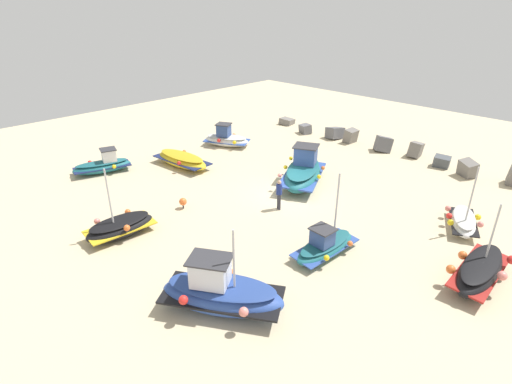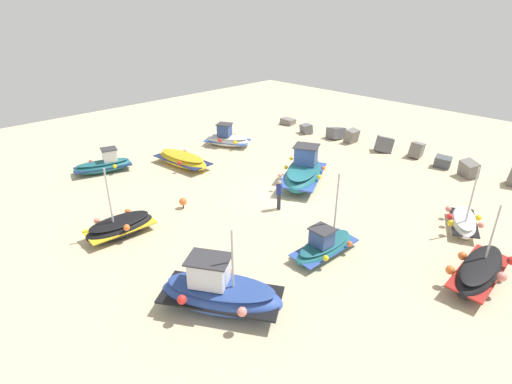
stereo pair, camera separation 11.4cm
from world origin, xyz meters
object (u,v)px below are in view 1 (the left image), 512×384
Objects in this scene: fishing_boat_1 at (221,292)px; fishing_boat_2 at (226,139)px; mooring_buoy_0 at (183,202)px; fishing_boat_6 at (325,246)px; person_walking at (279,193)px; fishing_boat_0 at (463,221)px; fishing_boat_5 at (120,227)px; fishing_boat_7 at (103,165)px; fishing_boat_3 at (480,271)px; fishing_boat_8 at (182,160)px; fishing_boat_4 at (303,172)px.

fishing_boat_2 is at bearing -74.06° from fishing_boat_1.
mooring_buoy_0 is (-7.46, 3.65, -0.30)m from fishing_boat_1.
fishing_boat_6 reaches higher than person_walking.
fishing_boat_1 is at bearing 136.59° from fishing_boat_0.
fishing_boat_5 is 8.69m from fishing_boat_7.
fishing_boat_0 reaches higher than fishing_boat_7.
fishing_boat_3 is 15.81m from fishing_boat_5.
fishing_boat_1 is 1.27× the size of fishing_boat_6.
fishing_boat_0 is at bearing 155.58° from fishing_boat_6.
fishing_boat_2 is 6.29× the size of mooring_buoy_0.
fishing_boat_4 is at bearing 19.68° from fishing_boat_8.
fishing_boat_4 is at bearing -105.28° from fishing_boat_3.
fishing_boat_0 is 0.89× the size of fishing_boat_7.
fishing_boat_0 reaches higher than fishing_boat_4.
fishing_boat_3 is at bearing -58.85° from fishing_boat_7.
mooring_buoy_0 is (-2.48, -7.20, -0.35)m from fishing_boat_4.
fishing_boat_1 is 7.90× the size of mooring_buoy_0.
fishing_boat_3 is 9.93m from person_walking.
fishing_boat_6 is at bearing -128.84° from fishing_boat_1.
fishing_boat_5 reaches higher than fishing_boat_3.
fishing_boat_7 is at bearing 52.15° from fishing_boat_2.
fishing_boat_1 is 14.59m from fishing_boat_8.
fishing_boat_1 is 18.40m from fishing_boat_2.
fishing_boat_0 is 0.91× the size of fishing_boat_2.
fishing_boat_4 reaches higher than fishing_boat_2.
fishing_boat_0 is at bearing -154.68° from fishing_boat_3.
fishing_boat_4 is 3.79m from person_walking.
fishing_boat_5 reaches higher than fishing_boat_1.
fishing_boat_1 is 1.05× the size of fishing_boat_8.
fishing_boat_0 is 5.70× the size of mooring_buoy_0.
fishing_boat_5 is (-11.32, -12.35, 0.07)m from fishing_boat_0.
fishing_boat_7 is (-1.64, -9.28, -0.06)m from fishing_boat_2.
fishing_boat_0 is 17.81m from fishing_boat_2.
fishing_boat_7 is at bearing -78.40° from fishing_boat_3.
fishing_boat_8 is at bearing 144.93° from mooring_buoy_0.
fishing_boat_2 is at bearing -112.44° from fishing_boat_6.
fishing_boat_1 is at bearing 177.91° from fishing_boat_4.
fishing_boat_3 reaches higher than mooring_buoy_0.
fishing_boat_3 is 18.80m from fishing_boat_8.
fishing_boat_0 is at bearing -108.10° from fishing_boat_4.
fishing_boat_6 reaches higher than fishing_boat_2.
fishing_boat_6 is (0.62, 5.50, -0.24)m from fishing_boat_1.
fishing_boat_3 is at bearing 119.54° from fishing_boat_6.
fishing_boat_1 is 1.23× the size of fishing_boat_7.
person_walking is (3.52, 7.40, 0.52)m from fishing_boat_5.
fishing_boat_1 is 1.26× the size of fishing_boat_2.
fishing_boat_3 is at bearing 122.00° from person_walking.
fishing_boat_5 is at bearing -51.76° from fishing_boat_6.
fishing_boat_0 is 0.92× the size of fishing_boat_6.
fishing_boat_2 reaches higher than fishing_boat_8.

